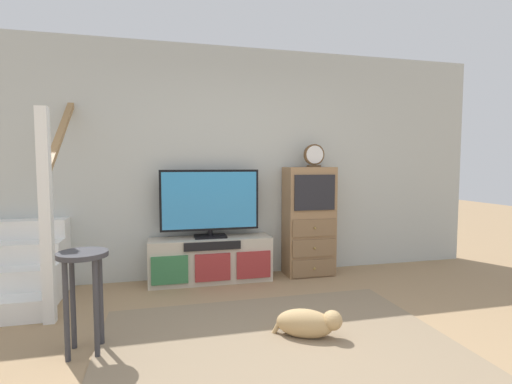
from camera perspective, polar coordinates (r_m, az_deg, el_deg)
name	(u,v)px	position (r m, az deg, el deg)	size (l,w,h in m)	color
back_wall	(232,163)	(4.52, -3.64, 4.46)	(6.40, 0.12, 2.70)	#B2B7B2
area_rug	(277,342)	(3.01, 3.17, -21.87)	(2.60, 1.80, 0.01)	#847056
media_console	(211,260)	(4.35, -6.90, -10.19)	(1.37, 0.38, 0.50)	#BCB29E
television	(210,202)	(4.25, -7.02, -1.48)	(1.11, 0.22, 0.77)	black
side_cabinet	(309,221)	(4.57, 8.06, -4.42)	(0.58, 0.38, 1.30)	#93704C
desk_clock	(314,156)	(4.52, 8.83, 5.50)	(0.25, 0.08, 0.27)	#4C3823
staircase	(20,259)	(4.54, -32.30, -8.66)	(1.00, 1.36, 2.20)	white
bar_stool_near	(83,278)	(2.94, -24.81, -11.84)	(0.34, 0.34, 0.73)	#333338
dog	(308,323)	(3.07, 7.99, -19.14)	(0.50, 0.38, 0.23)	tan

